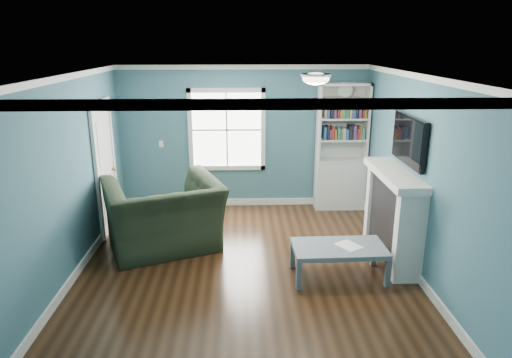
{
  "coord_description": "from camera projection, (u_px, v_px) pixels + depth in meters",
  "views": [
    {
      "loc": [
        -0.05,
        -5.7,
        2.98
      ],
      "look_at": [
        0.16,
        0.4,
        1.14
      ],
      "focal_mm": 32.0,
      "sensor_mm": 36.0,
      "label": 1
    }
  ],
  "objects": [
    {
      "name": "floor",
      "position": [
        245.0,
        266.0,
        6.32
      ],
      "size": [
        5.0,
        5.0,
        0.0
      ],
      "primitive_type": "plane",
      "color": "black",
      "rests_on": "ground"
    },
    {
      "name": "recliner",
      "position": [
        163.0,
        204.0,
        6.71
      ],
      "size": [
        1.87,
        1.56,
        1.4
      ],
      "primitive_type": "imported",
      "rotation": [
        0.0,
        0.0,
        -2.77
      ],
      "color": "black",
      "rests_on": "ground"
    },
    {
      "name": "window",
      "position": [
        227.0,
        130.0,
        8.27
      ],
      "size": [
        1.4,
        0.06,
        1.5
      ],
      "color": "white",
      "rests_on": "room_walls"
    },
    {
      "name": "room_walls",
      "position": [
        245.0,
        155.0,
        5.86
      ],
      "size": [
        5.0,
        5.0,
        5.0
      ],
      "color": "#3E6B7E",
      "rests_on": "ground"
    },
    {
      "name": "door",
      "position": [
        105.0,
        167.0,
        7.28
      ],
      "size": [
        0.12,
        0.98,
        2.17
      ],
      "color": "silver",
      "rests_on": "ground"
    },
    {
      "name": "trim",
      "position": [
        245.0,
        181.0,
        5.96
      ],
      "size": [
        4.5,
        5.0,
        2.6
      ],
      "color": "white",
      "rests_on": "ground"
    },
    {
      "name": "fireplace",
      "position": [
        393.0,
        216.0,
        6.39
      ],
      "size": [
        0.44,
        1.58,
        1.3
      ],
      "color": "black",
      "rests_on": "ground"
    },
    {
      "name": "tv",
      "position": [
        409.0,
        140.0,
        6.08
      ],
      "size": [
        0.06,
        1.1,
        0.65
      ],
      "primitive_type": "cube",
      "color": "black",
      "rests_on": "fireplace"
    },
    {
      "name": "ceiling_fixture",
      "position": [
        316.0,
        78.0,
        5.71
      ],
      "size": [
        0.38,
        0.38,
        0.15
      ],
      "color": "white",
      "rests_on": "room_walls"
    },
    {
      "name": "paper_sheet",
      "position": [
        349.0,
        246.0,
        5.94
      ],
      "size": [
        0.37,
        0.39,
        0.0
      ],
      "primitive_type": "cube",
      "rotation": [
        0.0,
        0.0,
        0.56
      ],
      "color": "white",
      "rests_on": "coffee_table"
    },
    {
      "name": "light_switch",
      "position": [
        161.0,
        144.0,
        8.3
      ],
      "size": [
        0.08,
        0.01,
        0.12
      ],
      "primitive_type": "cube",
      "color": "white",
      "rests_on": "room_walls"
    },
    {
      "name": "bookshelf",
      "position": [
        341.0,
        160.0,
        8.31
      ],
      "size": [
        0.9,
        0.35,
        2.31
      ],
      "color": "silver",
      "rests_on": "ground"
    },
    {
      "name": "coffee_table",
      "position": [
        339.0,
        250.0,
        5.94
      ],
      "size": [
        1.21,
        0.68,
        0.44
      ],
      "rotation": [
        0.0,
        0.0,
        0.03
      ],
      "color": "#4F595F",
      "rests_on": "ground"
    }
  ]
}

